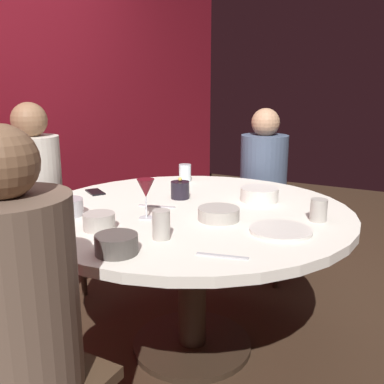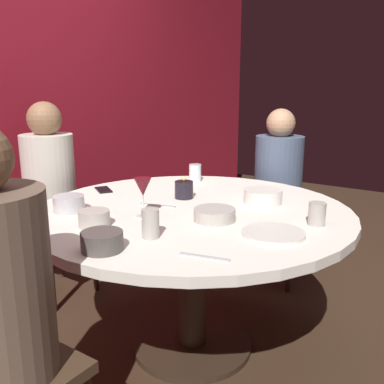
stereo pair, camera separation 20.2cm
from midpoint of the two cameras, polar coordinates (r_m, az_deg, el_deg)
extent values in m
plane|color=#382619|center=(2.35, -2.61, -19.67)|extent=(8.00, 8.00, 0.00)
cylinder|color=silver|center=(2.04, -2.83, -2.76)|extent=(1.49, 1.49, 0.04)
cylinder|color=#332319|center=(2.18, -2.71, -12.05)|extent=(0.14, 0.14, 0.69)
cylinder|color=#2D2116|center=(2.34, -2.61, -19.36)|extent=(0.60, 0.60, 0.03)
cylinder|color=brown|center=(1.33, -26.49, -12.22)|extent=(0.34, 0.34, 0.56)
sphere|color=brown|center=(1.22, -28.34, 3.41)|extent=(0.20, 0.20, 0.20)
cube|color=#3F2D1E|center=(2.78, -21.48, -4.85)|extent=(0.40, 0.40, 0.04)
cylinder|color=beige|center=(2.71, -22.03, 1.05)|extent=(0.31, 0.31, 0.55)
sphere|color=#8C6647|center=(2.65, -22.75, 8.71)|extent=(0.20, 0.20, 0.20)
cylinder|color=#332319|center=(2.90, -25.86, -9.54)|extent=(0.04, 0.04, 0.43)
cylinder|color=#332319|center=(2.64, -21.40, -11.32)|extent=(0.04, 0.04, 0.43)
cylinder|color=#332319|center=(3.09, -20.76, -7.58)|extent=(0.04, 0.04, 0.43)
cylinder|color=#332319|center=(2.85, -16.18, -9.01)|extent=(0.04, 0.04, 0.43)
cube|color=#3F2D1E|center=(3.00, 7.29, -2.64)|extent=(0.40, 0.40, 0.04)
cylinder|color=#475670|center=(2.93, 7.46, 2.49)|extent=(0.31, 0.31, 0.51)
sphere|color=tan|center=(2.88, 7.67, 9.06)|extent=(0.19, 0.19, 0.19)
cylinder|color=#332319|center=(3.28, 5.47, -5.43)|extent=(0.04, 0.04, 0.43)
cylinder|color=#332319|center=(2.99, 2.90, -7.36)|extent=(0.04, 0.04, 0.43)
cylinder|color=#332319|center=(3.17, 11.16, -6.32)|extent=(0.04, 0.04, 0.43)
cylinder|color=#332319|center=(2.87, 9.11, -8.45)|extent=(0.04, 0.04, 0.43)
cylinder|color=black|center=(2.21, -4.19, 0.23)|extent=(0.10, 0.10, 0.09)
sphere|color=#F9D159|center=(2.20, -4.22, 1.65)|extent=(0.02, 0.02, 0.02)
cylinder|color=silver|center=(1.91, -9.04, -3.43)|extent=(0.06, 0.06, 0.01)
cylinder|color=silver|center=(1.89, -9.09, -2.05)|extent=(0.01, 0.01, 0.09)
cone|color=maroon|center=(1.87, -9.19, 0.45)|extent=(0.08, 0.08, 0.08)
cylinder|color=silver|center=(1.73, 8.36, -5.08)|extent=(0.25, 0.25, 0.01)
cube|color=black|center=(2.41, -14.99, -0.03)|extent=(0.13, 0.16, 0.01)
cylinder|color=#B7B7BC|center=(2.03, -18.88, -1.95)|extent=(0.14, 0.14, 0.07)
cylinder|color=#B2ADA3|center=(1.80, -15.30, -3.81)|extent=(0.13, 0.13, 0.07)
cylinder|color=#4C4742|center=(1.54, -13.67, -6.75)|extent=(0.15, 0.15, 0.07)
cylinder|color=#B2ADA3|center=(1.86, 0.44, -2.93)|extent=(0.18, 0.18, 0.05)
cylinder|color=silver|center=(2.17, 6.25, -0.35)|extent=(0.19, 0.19, 0.07)
cylinder|color=#B2ADA3|center=(1.89, 13.44, -2.38)|extent=(0.07, 0.07, 0.10)
cylinder|color=silver|center=(2.60, -3.15, 2.52)|extent=(0.07, 0.07, 0.10)
cylinder|color=#B2ADA3|center=(1.64, -7.60, -4.33)|extent=(0.07, 0.07, 0.11)
cube|color=#B7B7BC|center=(2.07, -7.43, -1.93)|extent=(0.06, 0.18, 0.01)
cube|color=#B7B7BC|center=(1.48, 0.10, -8.51)|extent=(0.06, 0.18, 0.01)
camera|label=1|loc=(0.10, -92.86, -0.72)|focal=40.52mm
camera|label=2|loc=(0.10, 87.14, 0.72)|focal=40.52mm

